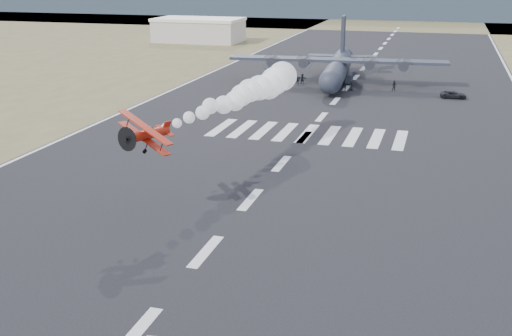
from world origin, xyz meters
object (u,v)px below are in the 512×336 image
at_px(crew_e, 351,86).
at_px(crew_h, 394,86).
at_px(crew_b, 321,81).
at_px(crew_g, 325,81).
at_px(hangar_left, 199,30).
at_px(aerobatic_biplane, 146,134).
at_px(transport_aircraft, 338,67).
at_px(crew_d, 298,80).
at_px(crew_a, 336,82).
at_px(crew_f, 302,79).
at_px(crew_c, 345,86).
at_px(support_vehicle, 453,95).

relative_size(crew_e, crew_h, 0.90).
xyz_separation_m(crew_b, crew_e, (6.03, -3.44, 0.01)).
bearing_deg(crew_g, hangar_left, -24.94).
distance_m(aerobatic_biplane, crew_g, 67.41).
relative_size(transport_aircraft, crew_h, 21.83).
relative_size(crew_d, crew_g, 0.99).
height_order(crew_d, crew_e, crew_e).
bearing_deg(crew_d, crew_a, -13.64).
bearing_deg(crew_g, crew_b, 73.39).
bearing_deg(crew_b, transport_aircraft, 97.38).
xyz_separation_m(transport_aircraft, crew_f, (-6.08, -3.12, -2.06)).
bearing_deg(crew_c, transport_aircraft, -166.29).
distance_m(crew_c, crew_e, 1.25).
xyz_separation_m(support_vehicle, crew_c, (-18.32, 1.35, 0.23)).
bearing_deg(aerobatic_biplane, crew_c, 91.33).
height_order(crew_a, crew_f, crew_f).
xyz_separation_m(hangar_left, transport_aircraft, (49.42, -55.66, -0.43)).
height_order(support_vehicle, crew_g, crew_g).
distance_m(aerobatic_biplane, crew_c, 63.06).
bearing_deg(crew_g, crew_e, 169.29).
xyz_separation_m(crew_e, crew_g, (-5.44, 4.08, -0.04)).
height_order(crew_b, crew_h, crew_h).
bearing_deg(crew_e, support_vehicle, -177.62).
bearing_deg(crew_e, transport_aircraft, -54.30).
distance_m(crew_c, crew_d, 10.41).
xyz_separation_m(aerobatic_biplane, crew_h, (16.43, 64.55, -6.16)).
bearing_deg(crew_b, aerobatic_biplane, -55.99).
bearing_deg(crew_c, crew_g, -141.93).
height_order(support_vehicle, crew_h, crew_h).
xyz_separation_m(support_vehicle, crew_e, (-17.28, 2.06, 0.23)).
distance_m(crew_d, crew_f, 1.06).
bearing_deg(crew_g, crew_a, -166.81).
height_order(hangar_left, crew_e, hangar_left).
bearing_deg(hangar_left, crew_h, -45.51).
relative_size(hangar_left, crew_h, 13.35).
bearing_deg(crew_g, crew_d, 31.62).
relative_size(aerobatic_biplane, crew_g, 3.54).
xyz_separation_m(hangar_left, crew_e, (53.16, -63.17, -2.58)).
bearing_deg(crew_f, crew_g, 1.58).
relative_size(crew_c, crew_d, 1.06).
bearing_deg(crew_c, support_vehicle, 81.21).
bearing_deg(crew_e, hangar_left, -40.74).
xyz_separation_m(crew_d, crew_f, (0.68, 0.80, 0.13)).
relative_size(crew_d, crew_f, 0.86).
height_order(transport_aircraft, crew_f, transport_aircraft).
xyz_separation_m(aerobatic_biplane, crew_f, (-0.70, 67.32, -6.16)).
height_order(support_vehicle, crew_b, crew_b).
xyz_separation_m(crew_a, crew_f, (-6.50, 0.80, 0.10)).
xyz_separation_m(aerobatic_biplane, crew_b, (3.09, 66.38, -6.26)).
height_order(aerobatic_biplane, transport_aircraft, transport_aircraft).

